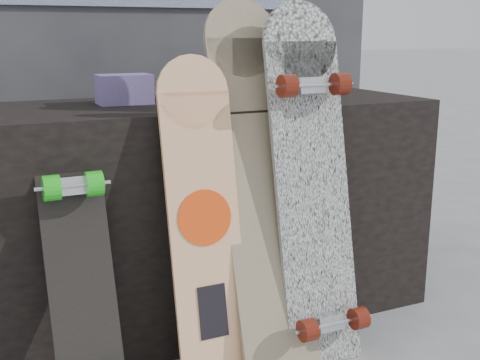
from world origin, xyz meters
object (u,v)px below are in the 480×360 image
longboard_cascadia (313,178)px  skateboard_dark (80,267)px  longboard_geisha (203,213)px  vendor_table (207,210)px  longboard_celtic (259,173)px

longboard_cascadia → skateboard_dark: longboard_cascadia is taller
longboard_geisha → longboard_cascadia: bearing=-3.0°
vendor_table → longboard_celtic: size_ratio=1.39×
longboard_geisha → longboard_cascadia: 0.37m
vendor_table → skateboard_dark: skateboard_dark is taller
vendor_table → longboard_geisha: 0.44m
vendor_table → longboard_cascadia: bearing=-64.0°
longboard_geisha → longboard_celtic: bearing=11.6°
vendor_table → longboard_geisha: longboard_geisha is taller
vendor_table → longboard_geisha: (-0.17, -0.39, 0.12)m
longboard_celtic → longboard_cascadia: 0.17m
vendor_table → longboard_celtic: 0.41m
longboard_geisha → skateboard_dark: longboard_geisha is taller
longboard_celtic → skateboard_dark: 0.61m
longboard_celtic → longboard_cascadia: bearing=-21.0°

